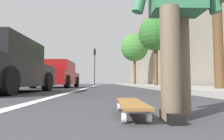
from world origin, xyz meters
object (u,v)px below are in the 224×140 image
object	(u,v)px
parked_car_near	(1,67)
parked_car_mid	(57,75)
traffic_light	(95,60)
street_tree_mid	(155,34)
skateboard	(131,104)
street_tree_far	(135,48)

from	to	relation	value
parked_car_near	parked_car_mid	bearing A→B (deg)	-0.88
traffic_light	street_tree_mid	size ratio (longest dim) A/B	1.04
parked_car_mid	traffic_light	world-z (taller)	traffic_light
skateboard	parked_car_mid	distance (m)	10.03
parked_car_mid	parked_car_near	bearing A→B (deg)	179.12
skateboard	parked_car_mid	size ratio (longest dim) A/B	0.19
parked_car_mid	street_tree_mid	world-z (taller)	street_tree_mid
parked_car_mid	street_tree_mid	distance (m)	6.51
parked_car_mid	traffic_light	size ratio (longest dim) A/B	0.94
traffic_light	street_tree_mid	distance (m)	13.28
skateboard	street_tree_mid	bearing A→B (deg)	-15.95
parked_car_near	street_tree_far	xyz separation A→B (m)	(15.25, -6.02, 3.38)
street_tree_far	skateboard	bearing A→B (deg)	171.27
parked_car_near	street_tree_far	size ratio (longest dim) A/B	0.73
street_tree_far	traffic_light	bearing A→B (deg)	50.87
parked_car_near	traffic_light	bearing A→B (deg)	-4.45
parked_car_near	parked_car_mid	size ratio (longest dim) A/B	0.94
skateboard	parked_car_near	bearing A→B (deg)	39.75
street_tree_mid	street_tree_far	bearing A→B (deg)	0.00
parked_car_mid	street_tree_mid	xyz separation A→B (m)	(0.65, -5.93, 2.60)
traffic_light	parked_car_mid	bearing A→B (deg)	173.98
parked_car_near	street_tree_mid	size ratio (longest dim) A/B	0.92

